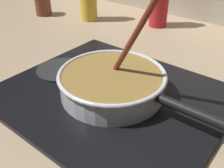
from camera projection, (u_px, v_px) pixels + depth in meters
The scene contains 6 objects.
ground at pixel (108, 119), 0.64m from camera, with size 2.40×1.60×0.04m, color #9E8466.
hob_plate at pixel (112, 95), 0.68m from camera, with size 0.56×0.48×0.01m, color black.
burner_ring at pixel (112, 92), 0.67m from camera, with size 0.19×0.19×0.01m, color #592D0C.
spare_burner at pixel (61, 69), 0.78m from camera, with size 0.15×0.15×0.01m, color #262628.
cooking_pan at pixel (113, 82), 0.66m from camera, with size 0.44×0.27×0.31m.
condiment_jar at pixel (43, 5), 1.25m from camera, with size 0.08×0.08×0.10m.
Camera 1 is at (0.31, -0.38, 0.40)m, focal length 41.42 mm.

